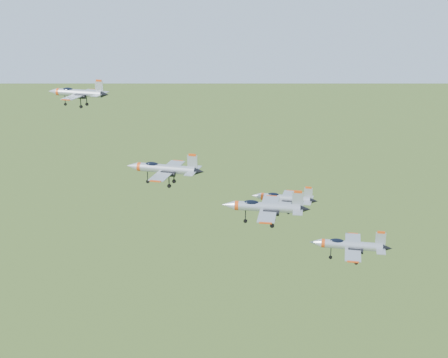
{
  "coord_description": "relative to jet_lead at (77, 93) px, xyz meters",
  "views": [
    {
      "loc": [
        4.63,
        -101.96,
        174.71
      ],
      "look_at": [
        -0.92,
        -3.76,
        141.45
      ],
      "focal_mm": 50.0,
      "sensor_mm": 36.0,
      "label": 1
    }
  ],
  "objects": [
    {
      "name": "jet_lead",
      "position": [
        0.0,
        0.0,
        0.0
      ],
      "size": [
        12.44,
        10.5,
        3.35
      ],
      "rotation": [
        0.0,
        0.0,
        -0.23
      ],
      "color": "#A1A6AD"
    },
    {
      "name": "jet_left_high",
      "position": [
        17.87,
        -13.49,
        -10.15
      ],
      "size": [
        13.87,
        11.66,
        3.72
      ],
      "rotation": [
        0.0,
        0.0,
        -0.2
      ],
      "color": "#A1A6AD"
    },
    {
      "name": "jet_right_high",
      "position": [
        34.87,
        -24.69,
        -12.36
      ],
      "size": [
        13.57,
        11.26,
        3.62
      ],
      "rotation": [
        0.0,
        0.0,
        -0.1
      ],
      "color": "#A1A6AD"
    },
    {
      "name": "jet_left_low",
      "position": [
        38.38,
        -8.53,
        -16.91
      ],
      "size": [
        11.94,
        10.04,
        3.21
      ],
      "rotation": [
        0.0,
        0.0,
        -0.2
      ],
      "color": "#A1A6AD"
    },
    {
      "name": "jet_right_low",
      "position": [
        47.64,
        -26.59,
        -17.5
      ],
      "size": [
        12.33,
        10.29,
        3.3
      ],
      "rotation": [
        0.0,
        0.0,
        -0.14
      ],
      "color": "#A1A6AD"
    }
  ]
}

